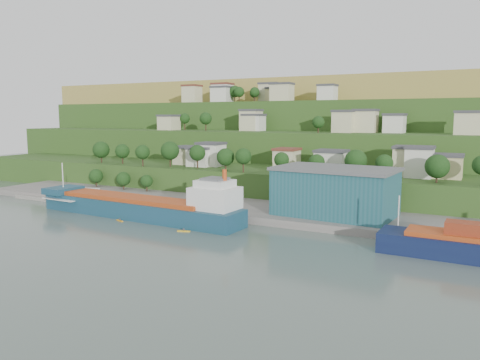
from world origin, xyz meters
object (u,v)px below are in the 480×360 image
Objects in this scene: cargo_ship_near at (144,208)px; kayak_orange at (120,220)px; warehouse at (335,191)px; caravan at (89,193)px.

kayak_orange is at bearing -115.04° from cargo_ship_near.
cargo_ship_near is 7.43m from kayak_orange.
warehouse is 58.53m from kayak_orange.
cargo_ship_near is 52.74m from warehouse.
caravan is at bearing 162.37° from cargo_ship_near.
warehouse is 10.89× the size of kayak_orange.
kayak_orange is at bearing -46.71° from caravan.
cargo_ship_near is at bearing -35.42° from caravan.
warehouse reaches higher than caravan.
kayak_orange is (30.11, -18.82, -2.51)m from caravan.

